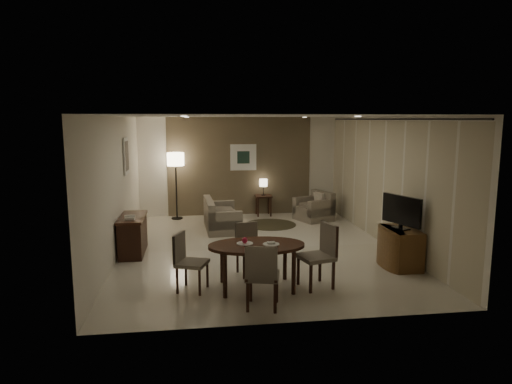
{
  "coord_description": "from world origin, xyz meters",
  "views": [
    {
      "loc": [
        -1.28,
        -9.02,
        2.64
      ],
      "look_at": [
        0.0,
        0.2,
        1.15
      ],
      "focal_mm": 32.0,
      "sensor_mm": 36.0,
      "label": 1
    }
  ],
  "objects": [
    {
      "name": "sofa",
      "position": [
        -0.61,
        1.78,
        0.37
      ],
      "size": [
        1.59,
        0.85,
        0.73
      ],
      "primitive_type": null,
      "rotation": [
        0.0,
        0.0,
        1.61
      ],
      "color": "gray",
      "rests_on": "floor"
    },
    {
      "name": "room_shell",
      "position": [
        0.0,
        0.4,
        1.35
      ],
      "size": [
        5.5,
        7.0,
        2.7
      ],
      "color": "beige",
      "rests_on": "ground"
    },
    {
      "name": "telephone",
      "position": [
        -2.49,
        -0.3,
        0.8
      ],
      "size": [
        0.2,
        0.14,
        0.09
      ],
      "primitive_type": null,
      "color": "white",
      "rests_on": "console_desk"
    },
    {
      "name": "table_lamp",
      "position": [
        0.63,
        3.25,
        0.81
      ],
      "size": [
        0.22,
        0.22,
        0.5
      ],
      "primitive_type": null,
      "color": "#FFEAC1",
      "rests_on": "side_table"
    },
    {
      "name": "napkin",
      "position": [
        -0.1,
        -2.26,
        0.74
      ],
      "size": [
        0.12,
        0.08,
        0.03
      ],
      "primitive_type": "cube",
      "color": "white",
      "rests_on": "plate_b"
    },
    {
      "name": "armchair",
      "position": [
        1.85,
        2.46,
        0.37
      ],
      "size": [
        1.05,
        1.08,
        0.75
      ],
      "primitive_type": null,
      "rotation": [
        0.0,
        0.0,
        -1.18
      ],
      "color": "gray",
      "rests_on": "floor"
    },
    {
      "name": "taupe_accent",
      "position": [
        0.0,
        3.48,
        1.35
      ],
      "size": [
        3.96,
        0.03,
        2.7
      ],
      "primitive_type": "cube",
      "color": "brown",
      "rests_on": "wall_back"
    },
    {
      "name": "console_desk",
      "position": [
        -2.49,
        0.0,
        0.38
      ],
      "size": [
        0.48,
        1.2,
        0.75
      ],
      "primitive_type": null,
      "color": "#3F1E14",
      "rests_on": "floor"
    },
    {
      "name": "chair_right",
      "position": [
        0.61,
        -2.29,
        0.5
      ],
      "size": [
        0.6,
        0.6,
        1.01
      ],
      "primitive_type": null,
      "rotation": [
        0.0,
        0.0,
        -1.31
      ],
      "color": "gray",
      "rests_on": "floor"
    },
    {
      "name": "plate_b",
      "position": [
        -0.1,
        -2.26,
        0.72
      ],
      "size": [
        0.26,
        0.26,
        0.02
      ],
      "primitive_type": "cylinder",
      "color": "white",
      "rests_on": "dining_table"
    },
    {
      "name": "flat_tv",
      "position": [
        2.38,
        -1.5,
        1.02
      ],
      "size": [
        0.36,
        0.85,
        0.6
      ],
      "primitive_type": null,
      "rotation": [
        0.0,
        0.0,
        0.35
      ],
      "color": "black",
      "rests_on": "tv_cabinet"
    },
    {
      "name": "chair_near",
      "position": [
        -0.34,
        -2.95,
        0.47
      ],
      "size": [
        0.55,
        0.55,
        0.95
      ],
      "primitive_type": null,
      "rotation": [
        0.0,
        0.0,
        2.9
      ],
      "color": "gray",
      "rests_on": "floor"
    },
    {
      "name": "curtain_rod",
      "position": [
        2.68,
        0.0,
        2.64
      ],
      "size": [
        0.03,
        6.8,
        0.03
      ],
      "primitive_type": "cylinder",
      "rotation": [
        1.57,
        0.0,
        0.0
      ],
      "color": "black",
      "rests_on": "wall_right"
    },
    {
      "name": "art_back_canvas",
      "position": [
        0.1,
        3.44,
        1.6
      ],
      "size": [
        0.34,
        0.01,
        0.34
      ],
      "primitive_type": "cube",
      "color": "#1A2E25",
      "rests_on": "wall_back"
    },
    {
      "name": "plate_a",
      "position": [
        -0.5,
        -2.16,
        0.72
      ],
      "size": [
        0.26,
        0.26,
        0.02
      ],
      "primitive_type": "cylinder",
      "color": "white",
      "rests_on": "dining_table"
    },
    {
      "name": "chair_far",
      "position": [
        -0.34,
        -1.55,
        0.44
      ],
      "size": [
        0.5,
        0.5,
        0.87
      ],
      "primitive_type": null,
      "rotation": [
        0.0,
        0.0,
        0.22
      ],
      "color": "gray",
      "rests_on": "floor"
    },
    {
      "name": "art_back_frame",
      "position": [
        0.1,
        3.46,
        1.6
      ],
      "size": [
        0.72,
        0.03,
        0.72
      ],
      "primitive_type": "cube",
      "color": "silver",
      "rests_on": "wall_back"
    },
    {
      "name": "downlight_fr",
      "position": [
        1.4,
        1.8,
        2.69
      ],
      "size": [
        0.1,
        0.1,
        0.01
      ],
      "primitive_type": "cylinder",
      "color": "white",
      "rests_on": "ceiling"
    },
    {
      "name": "art_left_frame",
      "position": [
        -2.72,
        1.2,
        1.85
      ],
      "size": [
        0.03,
        0.6,
        0.8
      ],
      "primitive_type": "cube",
      "color": "silver",
      "rests_on": "wall_left"
    },
    {
      "name": "fruit_apple",
      "position": [
        -0.5,
        -2.16,
        0.77
      ],
      "size": [
        0.09,
        0.09,
        0.09
      ],
      "primitive_type": "sphere",
      "color": "red",
      "rests_on": "plate_a"
    },
    {
      "name": "dining_table",
      "position": [
        -0.32,
        -2.21,
        0.36
      ],
      "size": [
        1.52,
        0.95,
        0.71
      ],
      "primitive_type": null,
      "color": "#3F1E14",
      "rests_on": "floor"
    },
    {
      "name": "tv_cabinet",
      "position": [
        2.4,
        -1.5,
        0.35
      ],
      "size": [
        0.48,
        0.9,
        0.7
      ],
      "primitive_type": null,
      "color": "brown",
      "rests_on": "floor"
    },
    {
      "name": "downlight_fl",
      "position": [
        -1.4,
        1.8,
        2.69
      ],
      "size": [
        0.1,
        0.1,
        0.01
      ],
      "primitive_type": "cylinder",
      "color": "white",
      "rests_on": "ceiling"
    },
    {
      "name": "downlight_nl",
      "position": [
        -1.4,
        -1.8,
        2.69
      ],
      "size": [
        0.1,
        0.1,
        0.01
      ],
      "primitive_type": "cylinder",
      "color": "white",
      "rests_on": "ceiling"
    },
    {
      "name": "downlight_nr",
      "position": [
        1.4,
        -1.8,
        2.69
      ],
      "size": [
        0.1,
        0.1,
        0.01
      ],
      "primitive_type": "cylinder",
      "color": "white",
      "rests_on": "ceiling"
    },
    {
      "name": "round_rug",
      "position": [
        0.63,
        2.08,
        0.01
      ],
      "size": [
        1.3,
        1.3,
        0.01
      ],
      "primitive_type": "cylinder",
      "color": "#39341F",
      "rests_on": "floor"
    },
    {
      "name": "chair_left",
      "position": [
        -1.33,
        -2.17,
        0.45
      ],
      "size": [
        0.56,
        0.56,
        0.9
      ],
      "primitive_type": null,
      "rotation": [
        0.0,
        0.0,
        1.21
      ],
      "color": "gray",
      "rests_on": "floor"
    },
    {
      "name": "side_table",
      "position": [
        0.63,
        3.23,
        0.28
      ],
      "size": [
        0.44,
        0.44,
        0.56
      ],
      "primitive_type": null,
      "color": "#321A10",
      "rests_on": "floor"
    },
    {
      "name": "floor_lamp",
      "position": [
        -1.73,
        3.11,
        0.89
      ],
      "size": [
        0.45,
        0.45,
        1.77
      ],
      "primitive_type": null,
      "color": "#FFE5B7",
      "rests_on": "floor"
    },
    {
      "name": "curtain_wall",
      "position": [
        2.68,
        0.0,
        1.32
      ],
      "size": [
        0.08,
        6.7,
        2.58
      ],
      "primitive_type": null,
      "color": "beige",
      "rests_on": "wall_right"
    },
    {
      "name": "art_left_canvas",
      "position": [
        -2.71,
        1.2,
        1.85
      ],
      "size": [
        0.01,
        0.46,
        0.64
      ],
      "primitive_type": "cube",
      "color": "gray",
      "rests_on": "wall_left"
    }
  ]
}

